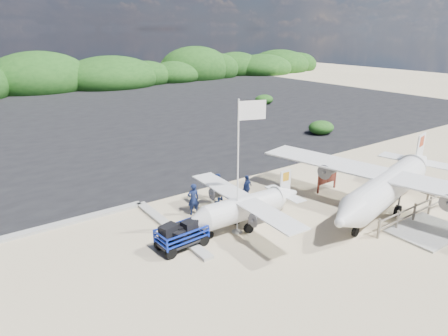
# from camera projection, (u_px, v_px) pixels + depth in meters

# --- Properties ---
(ground) EXTENTS (160.00, 160.00, 0.00)m
(ground) POSITION_uv_depth(u_px,v_px,m) (260.00, 216.00, 20.95)
(ground) COLOR beige
(asphalt_apron) EXTENTS (90.00, 50.00, 0.04)m
(asphalt_apron) POSITION_uv_depth(u_px,v_px,m) (83.00, 118.00, 43.99)
(asphalt_apron) COLOR #B2B2B2
(asphalt_apron) RESTS_ON ground
(lagoon) EXTENTS (9.00, 7.00, 0.40)m
(lagoon) POSITION_uv_depth(u_px,v_px,m) (77.00, 258.00, 17.16)
(lagoon) COLOR #B2B2B2
(lagoon) RESTS_ON ground
(walkway_pad) EXTENTS (3.50, 2.50, 0.10)m
(walkway_pad) POSITION_uv_depth(u_px,v_px,m) (426.00, 232.00, 19.36)
(walkway_pad) COLOR #B2B2B2
(walkway_pad) RESTS_ON ground
(vegetation_band) EXTENTS (124.00, 8.00, 4.40)m
(vegetation_band) POSITION_uv_depth(u_px,v_px,m) (34.00, 91.00, 63.19)
(vegetation_band) COLOR #B2B2B2
(vegetation_band) RESTS_ON ground
(fence) EXTENTS (6.40, 2.00, 1.10)m
(fence) POSITION_uv_depth(u_px,v_px,m) (413.00, 221.00, 20.40)
(fence) COLOR #B2B2B2
(fence) RESTS_ON ground
(baggage_cart) EXTENTS (2.49, 1.52, 1.21)m
(baggage_cart) POSITION_uv_depth(u_px,v_px,m) (182.00, 247.00, 17.96)
(baggage_cart) COLOR #0C27B7
(baggage_cart) RESTS_ON ground
(flagpole) EXTENTS (1.39, 0.92, 6.45)m
(flagpole) POSITION_uv_depth(u_px,v_px,m) (237.00, 232.00, 19.37)
(flagpole) COLOR white
(flagpole) RESTS_ON ground
(signboard) EXTENTS (1.75, 0.22, 1.44)m
(signboard) POSITION_uv_depth(u_px,v_px,m) (326.00, 190.00, 24.31)
(signboard) COLOR maroon
(signboard) RESTS_ON ground
(crew_a) EXTENTS (0.71, 0.54, 1.74)m
(crew_a) POSITION_uv_depth(u_px,v_px,m) (193.00, 199.00, 20.89)
(crew_a) COLOR #14204D
(crew_a) RESTS_ON ground
(crew_b) EXTENTS (1.00, 0.90, 1.68)m
(crew_b) POSITION_uv_depth(u_px,v_px,m) (217.00, 188.00, 22.47)
(crew_b) COLOR #14204D
(crew_b) RESTS_ON ground
(crew_c) EXTENTS (0.97, 0.66, 1.53)m
(crew_c) POSITION_uv_depth(u_px,v_px,m) (247.00, 188.00, 22.68)
(crew_c) COLOR #14204D
(crew_c) RESTS_ON ground
(aircraft_large) EXTENTS (17.03, 17.03, 4.28)m
(aircraft_large) POSITION_uv_depth(u_px,v_px,m) (248.00, 108.00, 49.53)
(aircraft_large) COLOR #B2B2B2
(aircraft_large) RESTS_ON ground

